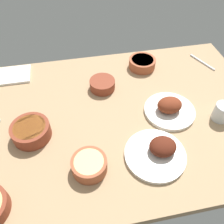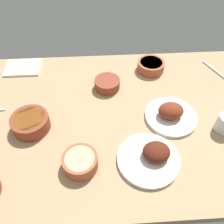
{
  "view_description": "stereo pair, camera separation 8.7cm",
  "coord_description": "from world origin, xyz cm",
  "px_view_note": "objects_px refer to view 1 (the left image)",
  "views": [
    {
      "loc": [
        -12.75,
        -65.07,
        80.32
      ],
      "look_at": [
        0.0,
        0.0,
        6.0
      ],
      "focal_mm": 36.99,
      "sensor_mm": 36.0,
      "label": 1
    },
    {
      "loc": [
        -4.13,
        -66.18,
        80.32
      ],
      "look_at": [
        0.0,
        0.0,
        6.0
      ],
      "focal_mm": 36.99,
      "sensor_mm": 36.0,
      "label": 2
    }
  ],
  "objects_px": {
    "plate_near_viewer": "(169,108)",
    "bowl_soup": "(31,131)",
    "bowl_onions": "(102,84)",
    "spoon_loose": "(202,62)",
    "bowl_sauce": "(142,63)",
    "water_tumbler": "(222,112)",
    "bowl_potatoes": "(89,165)",
    "plate_center_main": "(158,152)",
    "folded_napkin": "(12,75)"
  },
  "relations": [
    {
      "from": "bowl_sauce",
      "to": "bowl_potatoes",
      "type": "distance_m",
      "value": 0.65
    },
    {
      "from": "folded_napkin",
      "to": "spoon_loose",
      "type": "relative_size",
      "value": 1.07
    },
    {
      "from": "bowl_soup",
      "to": "water_tumbler",
      "type": "xyz_separation_m",
      "value": [
        0.79,
        -0.06,
        0.01
      ]
    },
    {
      "from": "water_tumbler",
      "to": "folded_napkin",
      "type": "xyz_separation_m",
      "value": [
        -0.9,
        0.46,
        -0.03
      ]
    },
    {
      "from": "bowl_onions",
      "to": "spoon_loose",
      "type": "distance_m",
      "value": 0.58
    },
    {
      "from": "plate_center_main",
      "to": "bowl_sauce",
      "type": "distance_m",
      "value": 0.54
    },
    {
      "from": "plate_center_main",
      "to": "folded_napkin",
      "type": "bearing_deg",
      "value": 134.74
    },
    {
      "from": "bowl_onions",
      "to": "folded_napkin",
      "type": "xyz_separation_m",
      "value": [
        -0.44,
        0.18,
        -0.02
      ]
    },
    {
      "from": "plate_center_main",
      "to": "water_tumbler",
      "type": "height_order",
      "value": "water_tumbler"
    },
    {
      "from": "bowl_sauce",
      "to": "bowl_onions",
      "type": "bearing_deg",
      "value": -152.04
    },
    {
      "from": "bowl_onions",
      "to": "bowl_potatoes",
      "type": "xyz_separation_m",
      "value": [
        -0.12,
        -0.42,
        0.0
      ]
    },
    {
      "from": "plate_near_viewer",
      "to": "spoon_loose",
      "type": "xyz_separation_m",
      "value": [
        0.31,
        0.31,
        -0.02
      ]
    },
    {
      "from": "plate_near_viewer",
      "to": "folded_napkin",
      "type": "relative_size",
      "value": 1.23
    },
    {
      "from": "bowl_soup",
      "to": "bowl_sauce",
      "type": "height_order",
      "value": "bowl_soup"
    },
    {
      "from": "water_tumbler",
      "to": "bowl_soup",
      "type": "bearing_deg",
      "value": 175.72
    },
    {
      "from": "water_tumbler",
      "to": "plate_near_viewer",
      "type": "bearing_deg",
      "value": 159.47
    },
    {
      "from": "bowl_sauce",
      "to": "water_tumbler",
      "type": "distance_m",
      "value": 0.47
    },
    {
      "from": "plate_center_main",
      "to": "bowl_soup",
      "type": "bearing_deg",
      "value": 158.72
    },
    {
      "from": "bowl_potatoes",
      "to": "water_tumbler",
      "type": "height_order",
      "value": "water_tumbler"
    },
    {
      "from": "bowl_onions",
      "to": "bowl_soup",
      "type": "bearing_deg",
      "value": -145.0
    },
    {
      "from": "bowl_soup",
      "to": "bowl_onions",
      "type": "height_order",
      "value": "bowl_soup"
    },
    {
      "from": "bowl_soup",
      "to": "bowl_sauce",
      "type": "bearing_deg",
      "value": 32.18
    },
    {
      "from": "plate_center_main",
      "to": "folded_napkin",
      "type": "relative_size",
      "value": 1.28
    },
    {
      "from": "bowl_sauce",
      "to": "bowl_soup",
      "type": "bearing_deg",
      "value": -147.82
    },
    {
      "from": "plate_near_viewer",
      "to": "folded_napkin",
      "type": "bearing_deg",
      "value": 150.98
    },
    {
      "from": "bowl_onions",
      "to": "water_tumbler",
      "type": "relative_size",
      "value": 1.56
    },
    {
      "from": "plate_near_viewer",
      "to": "bowl_onions",
      "type": "relative_size",
      "value": 1.82
    },
    {
      "from": "plate_near_viewer",
      "to": "spoon_loose",
      "type": "height_order",
      "value": "plate_near_viewer"
    },
    {
      "from": "bowl_sauce",
      "to": "water_tumbler",
      "type": "relative_size",
      "value": 1.78
    },
    {
      "from": "bowl_soup",
      "to": "bowl_sauce",
      "type": "relative_size",
      "value": 1.1
    },
    {
      "from": "bowl_potatoes",
      "to": "folded_napkin",
      "type": "height_order",
      "value": "bowl_potatoes"
    },
    {
      "from": "bowl_onions",
      "to": "spoon_loose",
      "type": "relative_size",
      "value": 0.72
    },
    {
      "from": "bowl_onions",
      "to": "spoon_loose",
      "type": "bearing_deg",
      "value": 9.81
    },
    {
      "from": "bowl_onions",
      "to": "bowl_potatoes",
      "type": "distance_m",
      "value": 0.44
    },
    {
      "from": "bowl_soup",
      "to": "spoon_loose",
      "type": "bearing_deg",
      "value": 20.02
    },
    {
      "from": "bowl_soup",
      "to": "bowl_potatoes",
      "type": "height_order",
      "value": "bowl_soup"
    },
    {
      "from": "plate_center_main",
      "to": "folded_napkin",
      "type": "distance_m",
      "value": 0.83
    },
    {
      "from": "bowl_sauce",
      "to": "bowl_onions",
      "type": "xyz_separation_m",
      "value": [
        -0.23,
        -0.12,
        -0.0
      ]
    },
    {
      "from": "plate_near_viewer",
      "to": "bowl_soup",
      "type": "bearing_deg",
      "value": -178.38
    },
    {
      "from": "spoon_loose",
      "to": "bowl_potatoes",
      "type": "bearing_deg",
      "value": 103.54
    },
    {
      "from": "bowl_sauce",
      "to": "water_tumbler",
      "type": "height_order",
      "value": "water_tumbler"
    },
    {
      "from": "bowl_onions",
      "to": "plate_center_main",
      "type": "bearing_deg",
      "value": -70.83
    },
    {
      "from": "bowl_potatoes",
      "to": "spoon_loose",
      "type": "relative_size",
      "value": 0.76
    },
    {
      "from": "bowl_sauce",
      "to": "bowl_potatoes",
      "type": "bearing_deg",
      "value": -122.87
    },
    {
      "from": "water_tumbler",
      "to": "spoon_loose",
      "type": "bearing_deg",
      "value": 74.53
    },
    {
      "from": "bowl_soup",
      "to": "folded_napkin",
      "type": "height_order",
      "value": "bowl_soup"
    },
    {
      "from": "bowl_onions",
      "to": "water_tumbler",
      "type": "xyz_separation_m",
      "value": [
        0.46,
        -0.29,
        0.01
      ]
    },
    {
      "from": "bowl_potatoes",
      "to": "water_tumbler",
      "type": "bearing_deg",
      "value": 12.87
    },
    {
      "from": "folded_napkin",
      "to": "bowl_soup",
      "type": "bearing_deg",
      "value": -74.12
    },
    {
      "from": "plate_near_viewer",
      "to": "bowl_onions",
      "type": "bearing_deg",
      "value": 141.14
    }
  ]
}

